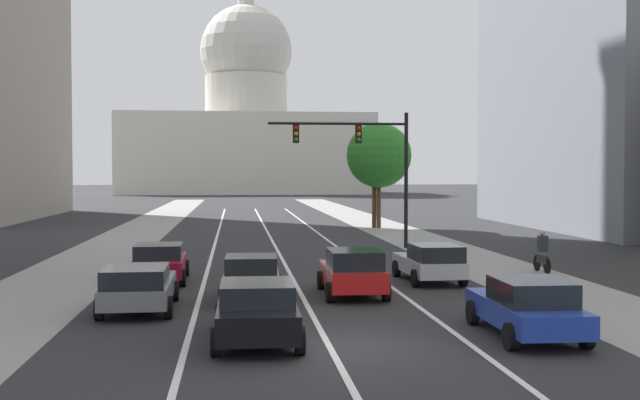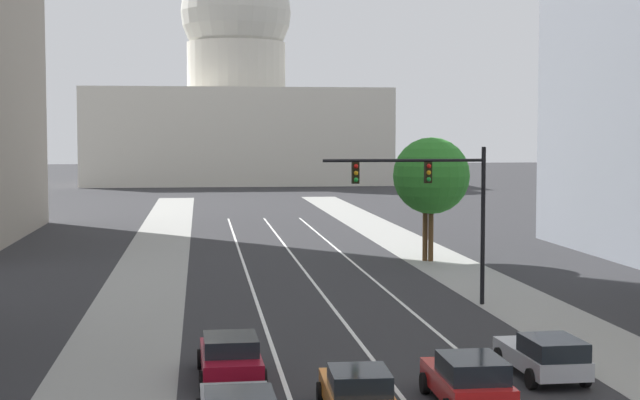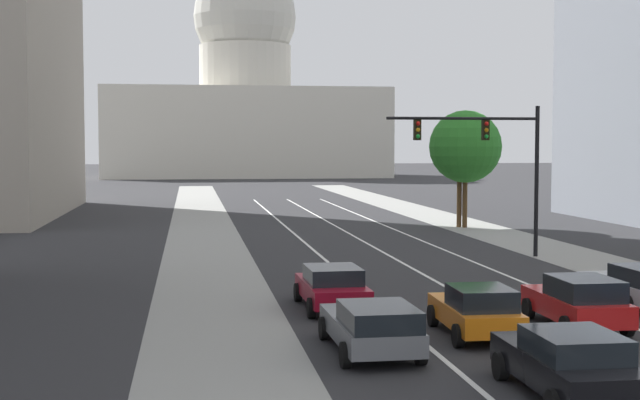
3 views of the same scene
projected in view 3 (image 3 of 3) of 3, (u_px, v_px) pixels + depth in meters
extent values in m
plane|color=#2B2B2D|center=(337.00, 227.00, 57.81)|extent=(400.00, 400.00, 0.00)
cube|color=gray|center=(204.00, 237.00, 51.59)|extent=(4.25, 130.00, 0.01)
cube|color=gray|center=(491.00, 233.00, 54.14)|extent=(4.25, 130.00, 0.01)
cube|color=white|center=(321.00, 256.00, 42.51)|extent=(0.16, 90.00, 0.01)
cube|color=white|center=(388.00, 255.00, 42.99)|extent=(0.16, 90.00, 0.01)
cube|color=white|center=(454.00, 254.00, 43.48)|extent=(0.16, 90.00, 0.01)
cube|color=beige|center=(246.00, 133.00, 151.14)|extent=(46.93, 22.58, 14.84)
cylinder|color=beige|center=(245.00, 68.00, 150.45)|extent=(15.55, 15.55, 7.45)
sphere|color=beige|center=(245.00, 17.00, 149.92)|extent=(17.39, 17.39, 17.39)
cube|color=black|center=(567.00, 368.00, 18.72)|extent=(1.90, 4.55, 0.65)
cube|color=black|center=(575.00, 344.00, 18.34)|extent=(1.73, 2.14, 0.51)
cylinder|color=black|center=(500.00, 366.00, 20.13)|extent=(0.23, 0.64, 0.64)
cylinder|color=black|center=(578.00, 363.00, 20.39)|extent=(0.23, 0.64, 0.64)
cube|color=red|center=(575.00, 306.00, 25.97)|extent=(1.81, 4.19, 0.64)
cube|color=black|center=(585.00, 288.00, 25.35)|extent=(1.65, 2.20, 0.60)
cylinder|color=black|center=(528.00, 308.00, 27.27)|extent=(0.22, 0.64, 0.64)
cylinder|color=black|center=(583.00, 307.00, 27.52)|extent=(0.22, 0.64, 0.64)
cylinder|color=black|center=(567.00, 327.00, 24.47)|extent=(0.22, 0.64, 0.64)
cylinder|color=black|center=(627.00, 325.00, 24.71)|extent=(0.22, 0.64, 0.64)
cube|color=slate|center=(369.00, 329.00, 22.89)|extent=(1.94, 4.63, 0.56)
cube|color=black|center=(379.00, 316.00, 21.79)|extent=(1.76, 2.41, 0.52)
cylinder|color=black|center=(324.00, 328.00, 24.30)|extent=(0.23, 0.64, 0.64)
cylinder|color=black|center=(390.00, 326.00, 24.60)|extent=(0.23, 0.64, 0.64)
cylinder|color=black|center=(345.00, 355.00, 21.22)|extent=(0.23, 0.64, 0.64)
cylinder|color=black|center=(421.00, 352.00, 21.52)|extent=(0.23, 0.64, 0.64)
cube|color=orange|center=(475.00, 314.00, 24.81)|extent=(1.84, 4.15, 0.58)
cube|color=black|center=(481.00, 298.00, 24.15)|extent=(1.63, 1.95, 0.58)
cylinder|color=black|center=(433.00, 316.00, 26.11)|extent=(0.24, 0.65, 0.64)
cylinder|color=black|center=(489.00, 314.00, 26.31)|extent=(0.24, 0.65, 0.64)
cylinder|color=black|center=(458.00, 336.00, 23.35)|extent=(0.24, 0.65, 0.64)
cylinder|color=black|center=(521.00, 334.00, 23.54)|extent=(0.24, 0.65, 0.64)
cube|color=maroon|center=(332.00, 290.00, 28.93)|extent=(1.92, 4.38, 0.57)
cube|color=black|center=(333.00, 275.00, 28.69)|extent=(1.73, 2.15, 0.52)
cylinder|color=black|center=(298.00, 292.00, 30.25)|extent=(0.23, 0.64, 0.64)
cylinder|color=black|center=(350.00, 291.00, 30.55)|extent=(0.23, 0.64, 0.64)
cylinder|color=black|center=(311.00, 308.00, 27.34)|extent=(0.23, 0.64, 0.64)
cylinder|color=black|center=(369.00, 306.00, 27.64)|extent=(0.23, 0.64, 0.64)
cube|color=#B2B5BA|center=(630.00, 288.00, 29.44)|extent=(1.85, 4.35, 0.56)
cylinder|color=black|center=(585.00, 290.00, 30.74)|extent=(0.24, 0.65, 0.64)
cylinder|color=black|center=(631.00, 289.00, 31.05)|extent=(0.24, 0.65, 0.64)
cylinder|color=black|center=(629.00, 305.00, 27.87)|extent=(0.24, 0.65, 0.64)
cylinder|color=black|center=(537.00, 182.00, 42.34)|extent=(0.20, 0.20, 7.23)
cylinder|color=black|center=(463.00, 118.00, 41.62)|extent=(7.37, 0.14, 0.14)
cube|color=black|center=(485.00, 130.00, 41.81)|extent=(0.32, 0.28, 0.96)
sphere|color=red|center=(487.00, 124.00, 41.65)|extent=(0.20, 0.20, 0.20)
sphere|color=orange|center=(486.00, 130.00, 41.67)|extent=(0.20, 0.20, 0.20)
sphere|color=green|center=(486.00, 136.00, 41.68)|extent=(0.20, 0.20, 0.20)
cube|color=black|center=(417.00, 130.00, 41.33)|extent=(0.32, 0.28, 0.96)
sphere|color=red|center=(418.00, 123.00, 41.16)|extent=(0.20, 0.20, 0.20)
sphere|color=orange|center=(418.00, 130.00, 41.18)|extent=(0.20, 0.20, 0.20)
sphere|color=green|center=(418.00, 136.00, 41.20)|extent=(0.20, 0.20, 0.20)
cylinder|color=#51381E|center=(459.00, 197.00, 57.65)|extent=(0.32, 0.32, 3.97)
sphere|color=#1E691E|center=(460.00, 150.00, 57.47)|extent=(3.04, 3.04, 3.04)
cylinder|color=#51381E|center=(465.00, 200.00, 57.40)|extent=(0.32, 0.32, 3.63)
sphere|color=#2E7D29|center=(465.00, 147.00, 57.19)|extent=(4.69, 4.69, 4.69)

